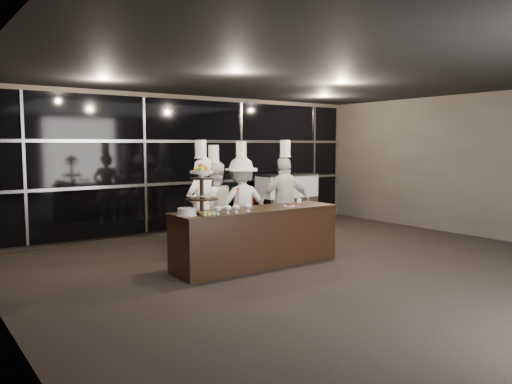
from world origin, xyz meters
TOP-DOWN VIEW (x-y plane):
  - room at (0.00, 0.00)m, footprint 10.00×10.00m
  - window_wall at (0.00, 4.94)m, footprint 8.60×0.10m
  - buffet_counter at (-0.75, 1.60)m, footprint 2.84×0.74m
  - display_stand at (-1.75, 1.60)m, footprint 0.48×0.48m
  - compotes at (-1.35, 1.38)m, footprint 0.65×0.11m
  - layer_cake at (-2.02, 1.55)m, footprint 0.30×0.30m
  - pastry_squares at (-1.75, 1.43)m, footprint 0.20×0.13m
  - small_plate at (-0.16, 1.50)m, footprint 0.20×0.20m
  - chef_cup at (0.35, 1.85)m, footprint 0.08×0.08m
  - display_case at (2.09, 4.30)m, footprint 1.45×0.63m
  - chef_a at (-1.20, 2.58)m, footprint 0.71×0.56m
  - chef_b at (-0.79, 2.85)m, footprint 0.83×0.66m
  - chef_c at (-0.28, 2.73)m, footprint 1.20×0.85m
  - chef_d at (0.45, 2.36)m, footprint 1.08×0.68m

SIDE VIEW (x-z plane):
  - buffet_counter at x=-0.75m, z-range 0.01..0.93m
  - display_case at x=2.09m, z-range 0.07..1.31m
  - chef_b at x=-0.79m, z-range -0.14..1.79m
  - chef_c at x=-0.28m, z-range -0.14..1.85m
  - chef_d at x=0.45m, z-range -0.13..1.88m
  - chef_a at x=-1.20m, z-range -0.12..1.89m
  - small_plate at x=-0.16m, z-range 0.91..0.96m
  - pastry_squares at x=-1.75m, z-range 0.92..0.97m
  - chef_cup at x=0.35m, z-range 0.92..0.99m
  - layer_cake at x=-2.02m, z-range 0.92..1.03m
  - compotes at x=-1.35m, z-range 0.94..1.06m
  - display_stand at x=-1.75m, z-range 0.97..1.71m
  - room at x=0.00m, z-range -3.50..6.50m
  - window_wall at x=0.00m, z-range 0.10..2.90m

